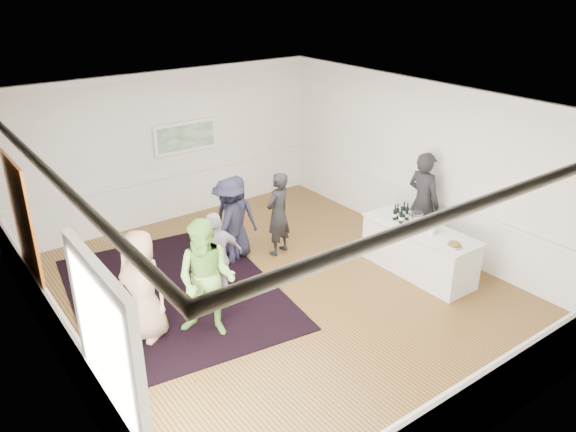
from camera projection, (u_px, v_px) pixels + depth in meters
floor at (279, 294)px, 9.49m from camera, size 8.00×8.00×0.00m
ceiling at (277, 106)px, 8.19m from camera, size 7.00×8.00×0.02m
wall_left at (48, 272)px, 6.94m from camera, size 0.02×8.00×3.20m
wall_right at (427, 165)px, 10.74m from camera, size 0.02×8.00×3.20m
wall_back at (168, 148)px, 11.79m from camera, size 7.00×0.02×3.20m
wall_front at (498, 326)px, 5.89m from camera, size 7.00×0.02×3.20m
wainscoting at (278, 268)px, 9.28m from camera, size 7.00×8.00×1.00m
mirror at (23, 222)px, 7.85m from camera, size 0.05×1.25×1.85m
doorway at (108, 362)px, 5.65m from camera, size 0.10×1.78×2.56m
landscape_painting at (186, 137)px, 11.89m from camera, size 1.44×0.06×0.66m
area_rug at (175, 292)px, 9.53m from camera, size 3.76×4.62×0.02m
serving_table at (419, 250)px, 10.02m from camera, size 0.82×2.16×0.87m
bartender at (423, 202)px, 10.64m from camera, size 0.48×0.72×1.97m
guest_tan at (142, 286)px, 8.08m from camera, size 0.92×1.00×1.72m
guest_green at (207, 279)px, 8.13m from camera, size 1.12×1.13×1.84m
guest_lilac at (217, 259)px, 8.95m from camera, size 0.95×0.43×1.60m
guest_dark_a at (229, 221)px, 10.26m from camera, size 1.21×1.07×1.62m
guest_dark_b at (278, 214)px, 10.56m from camera, size 0.69×0.55×1.63m
guest_navy at (235, 217)px, 10.51m from camera, size 0.87×0.91×1.57m
wine_bottles at (402, 212)px, 10.11m from camera, size 0.34×0.26×0.31m
juice_pitchers at (429, 226)px, 9.65m from camera, size 0.34×0.37×0.24m
ice_bucket at (415, 219)px, 9.91m from camera, size 0.26×0.26×0.25m
nut_bowl at (454, 245)px, 9.15m from camera, size 0.23×0.23×0.08m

